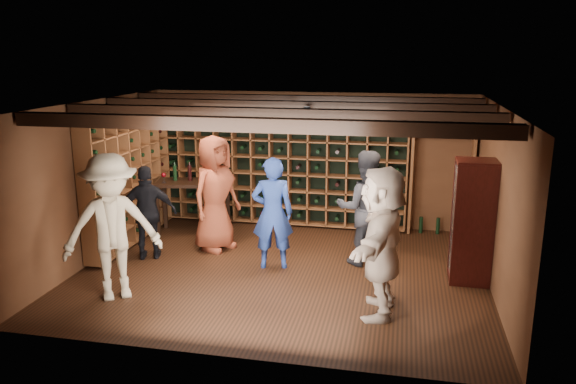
% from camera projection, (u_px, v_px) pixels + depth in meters
% --- Properties ---
extents(ground, '(6.00, 6.00, 0.00)m').
position_uv_depth(ground, '(281.00, 271.00, 8.47)').
color(ground, black).
rests_on(ground, ground).
extents(room_shell, '(6.00, 6.00, 6.00)m').
position_uv_depth(room_shell, '(282.00, 110.00, 7.92)').
color(room_shell, '#57331D').
rests_on(room_shell, ground).
extents(wine_rack_back, '(4.65, 0.30, 2.20)m').
position_uv_depth(wine_rack_back, '(280.00, 165.00, 10.50)').
color(wine_rack_back, brown).
rests_on(wine_rack_back, ground).
extents(wine_rack_left, '(0.30, 2.65, 2.20)m').
position_uv_depth(wine_rack_left, '(129.00, 177.00, 9.53)').
color(wine_rack_left, brown).
rests_on(wine_rack_left, ground).
extents(crate_shelf, '(1.20, 0.32, 2.07)m').
position_uv_depth(crate_shelf, '(444.00, 149.00, 9.81)').
color(crate_shelf, brown).
rests_on(crate_shelf, ground).
extents(display_cabinet, '(0.55, 0.50, 1.75)m').
position_uv_depth(display_cabinet, '(472.00, 224.00, 7.92)').
color(display_cabinet, black).
rests_on(display_cabinet, ground).
extents(man_blue_shirt, '(0.71, 0.55, 1.72)m').
position_uv_depth(man_blue_shirt, '(273.00, 213.00, 8.44)').
color(man_blue_shirt, navy).
rests_on(man_blue_shirt, ground).
extents(man_grey_suit, '(0.98, 0.83, 1.79)m').
position_uv_depth(man_grey_suit, '(364.00, 208.00, 8.59)').
color(man_grey_suit, black).
rests_on(man_grey_suit, ground).
extents(guest_red_floral, '(0.95, 1.11, 1.92)m').
position_uv_depth(guest_red_floral, '(215.00, 193.00, 9.22)').
color(guest_red_floral, maroon).
rests_on(guest_red_floral, ground).
extents(guest_woman_black, '(0.96, 0.65, 1.51)m').
position_uv_depth(guest_woman_black, '(148.00, 213.00, 8.83)').
color(guest_woman_black, black).
rests_on(guest_woman_black, ground).
extents(guest_khaki, '(1.46, 1.32, 1.97)m').
position_uv_depth(guest_khaki, '(112.00, 227.00, 7.35)').
color(guest_khaki, '#9C896C').
rests_on(guest_khaki, ground).
extents(guest_beige, '(0.65, 1.79, 1.90)m').
position_uv_depth(guest_beige, '(381.00, 242.00, 6.91)').
color(guest_beige, tan).
rests_on(guest_beige, ground).
extents(tasting_table, '(1.37, 0.85, 1.25)m').
position_uv_depth(tasting_table, '(193.00, 188.00, 10.05)').
color(tasting_table, black).
rests_on(tasting_table, ground).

